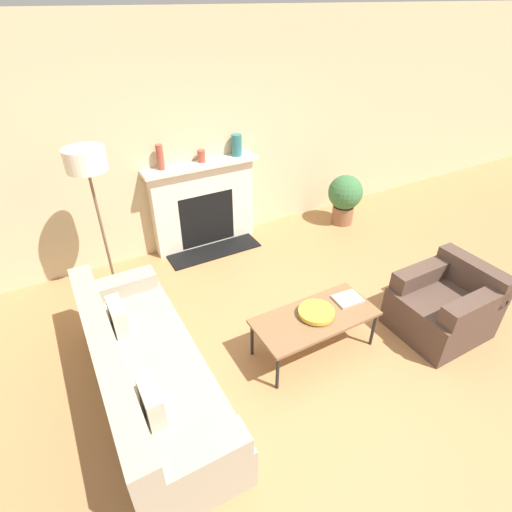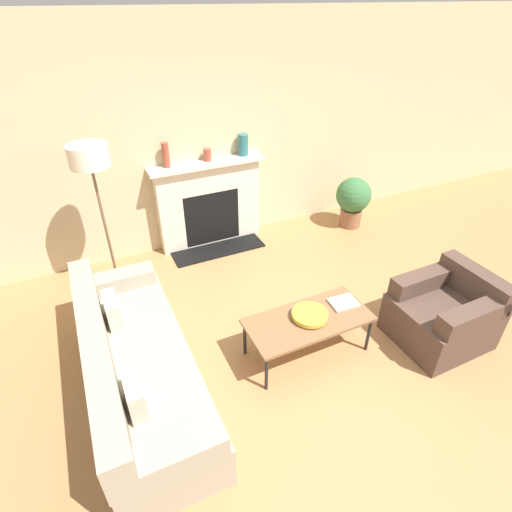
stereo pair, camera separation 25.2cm
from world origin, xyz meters
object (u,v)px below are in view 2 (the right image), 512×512
(armchair_near, at_px, (444,314))
(fireplace, at_px, (210,205))
(floor_lamp, at_px, (92,171))
(mantel_vase_center_right, at_px, (243,145))
(mantel_vase_left, at_px, (166,155))
(mantel_vase_center_left, at_px, (207,155))
(potted_plant, at_px, (353,199))
(book, at_px, (343,303))
(bowl, at_px, (310,315))
(couch, at_px, (136,366))
(coffee_table, at_px, (308,321))

(armchair_near, bearing_deg, fireplace, -152.46)
(floor_lamp, xyz_separation_m, mantel_vase_center_right, (1.92, 0.58, -0.17))
(mantel_vase_left, xyz_separation_m, mantel_vase_center_left, (0.53, 0.00, -0.08))
(mantel_vase_left, bearing_deg, potted_plant, -10.39)
(floor_lamp, bearing_deg, mantel_vase_center_right, 16.86)
(potted_plant, bearing_deg, armchair_near, -104.64)
(book, relative_size, mantel_vase_left, 0.92)
(bowl, distance_m, mantel_vase_center_left, 2.55)
(floor_lamp, bearing_deg, book, -42.96)
(fireplace, relative_size, couch, 0.67)
(couch, distance_m, coffee_table, 1.61)
(bowl, relative_size, floor_lamp, 0.19)
(floor_lamp, distance_m, mantel_vase_left, 1.07)
(coffee_table, height_order, bowl, bowl)
(couch, relative_size, book, 8.16)
(armchair_near, bearing_deg, bowl, -107.23)
(floor_lamp, relative_size, potted_plant, 2.31)
(coffee_table, xyz_separation_m, book, (0.43, 0.04, 0.04))
(armchair_near, relative_size, book, 3.13)
(fireplace, bearing_deg, mantel_vase_center_right, 1.53)
(mantel_vase_center_left, xyz_separation_m, potted_plant, (2.06, -0.48, -0.83))
(bowl, height_order, floor_lamp, floor_lamp)
(coffee_table, relative_size, potted_plant, 1.57)
(bowl, distance_m, mantel_vase_left, 2.65)
(fireplace, distance_m, armchair_near, 3.19)
(couch, relative_size, mantel_vase_center_right, 8.24)
(couch, bearing_deg, floor_lamp, -2.77)
(coffee_table, distance_m, potted_plant, 2.77)
(mantel_vase_left, distance_m, mantel_vase_center_left, 0.54)
(couch, relative_size, potted_plant, 3.00)
(book, bearing_deg, coffee_table, -170.44)
(bowl, height_order, mantel_vase_center_right, mantel_vase_center_right)
(mantel_vase_center_left, distance_m, potted_plant, 2.27)
(bowl, distance_m, potted_plant, 2.75)
(floor_lamp, bearing_deg, armchair_near, -38.13)
(coffee_table, relative_size, mantel_vase_center_right, 4.30)
(couch, height_order, potted_plant, couch)
(armchair_near, xyz_separation_m, bowl, (-1.34, 0.42, 0.17))
(floor_lamp, distance_m, potted_plant, 3.64)
(book, height_order, mantel_vase_left, mantel_vase_left)
(couch, distance_m, floor_lamp, 2.00)
(coffee_table, height_order, book, book)
(floor_lamp, xyz_separation_m, mantel_vase_center_left, (1.42, 0.58, -0.23))
(book, xyz_separation_m, mantel_vase_center_right, (-0.01, 2.39, 0.89))
(book, distance_m, floor_lamp, 2.85)
(fireplace, bearing_deg, bowl, -86.91)
(coffee_table, distance_m, mantel_vase_left, 2.68)
(mantel_vase_left, relative_size, mantel_vase_center_left, 1.99)
(couch, height_order, armchair_near, couch)
(bowl, bearing_deg, mantel_vase_center_left, 92.52)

